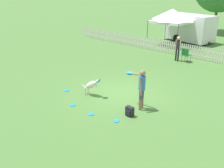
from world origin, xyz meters
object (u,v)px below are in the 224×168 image
(backpack_on_grass, at_px, (130,111))
(equipment_trailer, at_px, (190,28))
(leaping_dog, at_px, (91,85))
(frisbee_far_scatter, at_px, (116,121))
(canopy_tent_main, at_px, (172,16))
(folding_chair_blue_left, at_px, (186,54))
(handler_person, at_px, (141,85))
(spectator_standing, at_px, (178,46))
(frisbee_near_dog, at_px, (91,114))
(frisbee_near_handler, at_px, (73,105))
(frisbee_midfield, at_px, (67,90))

(backpack_on_grass, bearing_deg, equipment_trailer, 108.77)
(leaping_dog, height_order, frisbee_far_scatter, leaping_dog)
(canopy_tent_main, bearing_deg, folding_chair_blue_left, -47.80)
(frisbee_far_scatter, bearing_deg, handler_person, 88.82)
(spectator_standing, bearing_deg, handler_person, 113.73)
(backpack_on_grass, relative_size, canopy_tent_main, 0.13)
(frisbee_near_dog, bearing_deg, equipment_trailer, 103.59)
(frisbee_near_handler, bearing_deg, backpack_on_grass, 21.93)
(handler_person, height_order, backpack_on_grass, handler_person)
(canopy_tent_main, bearing_deg, spectator_standing, -53.80)
(handler_person, bearing_deg, equipment_trailer, 8.76)
(frisbee_near_dog, distance_m, backpack_on_grass, 1.56)
(frisbee_midfield, bearing_deg, frisbee_far_scatter, -7.92)
(folding_chair_blue_left, xyz_separation_m, spectator_standing, (-0.56, -0.15, 0.47))
(frisbee_midfield, xyz_separation_m, folding_chair_blue_left, (1.88, 8.56, 0.55))
(backpack_on_grass, bearing_deg, handler_person, 95.70)
(leaping_dog, relative_size, frisbee_midfield, 4.55)
(leaping_dog, xyz_separation_m, canopy_tent_main, (-2.91, 11.92, 1.93))
(leaping_dog, xyz_separation_m, frisbee_near_dog, (1.37, -1.30, -0.53))
(frisbee_far_scatter, relative_size, canopy_tent_main, 0.08)
(spectator_standing, bearing_deg, folding_chair_blue_left, -159.76)
(handler_person, height_order, canopy_tent_main, canopy_tent_main)
(handler_person, distance_m, frisbee_far_scatter, 1.83)
(folding_chair_blue_left, bearing_deg, frisbee_near_dog, 98.88)
(handler_person, distance_m, leaping_dog, 2.60)
(spectator_standing, bearing_deg, frisbee_near_dog, 103.70)
(leaping_dog, height_order, spectator_standing, spectator_standing)
(leaping_dog, bearing_deg, spectator_standing, 169.26)
(leaping_dog, xyz_separation_m, frisbee_midfield, (-1.31, -0.46, -0.53))
(equipment_trailer, bearing_deg, backpack_on_grass, -61.47)
(canopy_tent_main, bearing_deg, equipment_trailer, 78.27)
(frisbee_midfield, bearing_deg, frisbee_near_dog, -17.23)
(frisbee_midfield, bearing_deg, backpack_on_grass, 2.16)
(handler_person, height_order, frisbee_near_handler, handler_person)
(backpack_on_grass, bearing_deg, folding_chair_blue_left, 103.45)
(leaping_dog, distance_m, frisbee_midfield, 1.49)
(handler_person, distance_m, canopy_tent_main, 12.73)
(frisbee_near_dog, distance_m, frisbee_far_scatter, 1.13)
(frisbee_midfield, relative_size, folding_chair_blue_left, 0.27)
(frisbee_midfield, xyz_separation_m, canopy_tent_main, (-1.59, 12.39, 2.46))
(spectator_standing, relative_size, equipment_trailer, 0.33)
(frisbee_far_scatter, bearing_deg, folding_chair_blue_left, 101.82)
(frisbee_near_dog, xyz_separation_m, canopy_tent_main, (-4.28, 13.22, 2.46))
(frisbee_near_handler, height_order, folding_chair_blue_left, folding_chair_blue_left)
(folding_chair_blue_left, bearing_deg, backpack_on_grass, 107.40)
(handler_person, bearing_deg, leaping_dog, 90.26)
(leaping_dog, distance_m, spectator_standing, 7.96)
(frisbee_far_scatter, bearing_deg, frisbee_midfield, 172.08)
(canopy_tent_main, xyz_separation_m, spectator_standing, (2.91, -3.97, -1.45))
(frisbee_near_handler, xyz_separation_m, spectator_standing, (-0.17, 9.23, 1.02))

